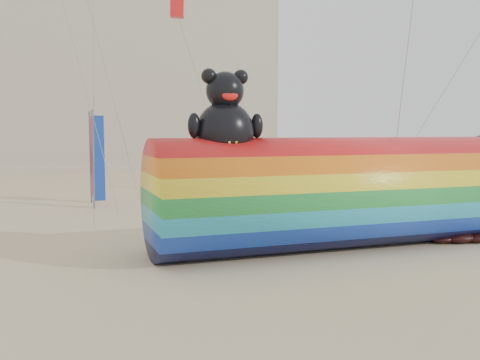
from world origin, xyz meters
name	(u,v)px	position (x,y,z in m)	size (l,w,h in m)	color
ground	(241,259)	(0.00, 0.00, 0.00)	(160.00, 160.00, 0.00)	#CCB58C
windsock_assembly	(339,190)	(3.83, 0.49, 2.04)	(13.35, 4.06, 6.15)	red
kite_handler	(428,212)	(8.29, 1.25, 0.93)	(0.68, 0.45, 1.87)	#505157
fabric_bundle	(462,237)	(8.58, -0.28, 0.17)	(2.62, 1.35, 0.41)	#350D09
festival_banners	(147,156)	(-0.29, 15.60, 2.64)	(9.75, 5.07, 5.20)	#59595E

